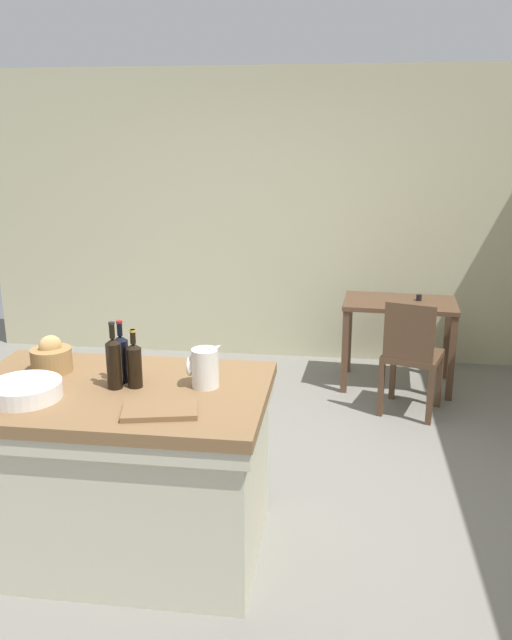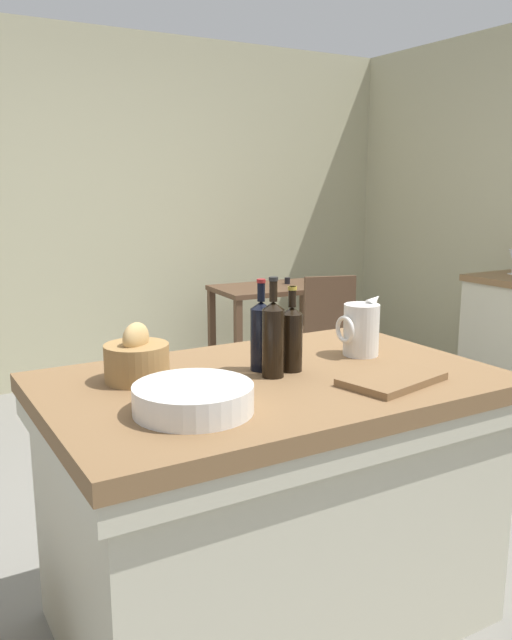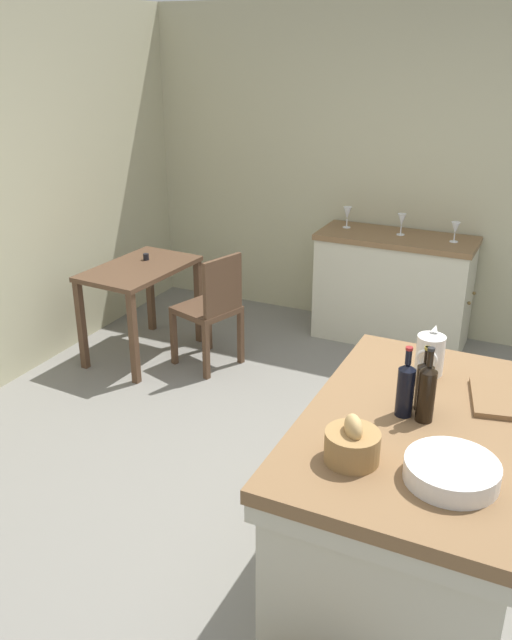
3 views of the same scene
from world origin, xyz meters
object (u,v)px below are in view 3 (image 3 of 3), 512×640
at_px(writing_desk, 140,281).
at_px(wooden_chair, 212,307).
at_px(wash_bowl, 452,471).
at_px(wine_bottle_dark, 424,384).
at_px(wine_bottle_amber, 405,388).
at_px(wine_bottle_green, 427,392).
at_px(wine_glass_left, 402,220).
at_px(island_table, 414,501).
at_px(bread_basket, 352,444).
at_px(pitcher, 430,354).
at_px(cutting_board, 496,399).
at_px(side_cabinet, 393,288).
at_px(wine_glass_middle, 347,214).
at_px(wine_glass_far_left, 455,228).

bearing_deg(writing_desk, wooden_chair, -85.15).
bearing_deg(wash_bowl, wine_bottle_dark, 24.07).
bearing_deg(wine_bottle_amber, wash_bowl, -144.75).
bearing_deg(wine_bottle_green, writing_desk, 58.21).
bearing_deg(wine_bottle_green, wine_bottle_dark, 16.87).
bearing_deg(wine_bottle_amber, writing_desk, 57.39).
bearing_deg(wooden_chair, wine_glass_left, -45.07).
bearing_deg(wine_glass_left, wooden_chair, 134.93).
xyz_separation_m(wooden_chair, wine_bottle_green, (-1.58, -1.88, 0.53)).
distance_m(wash_bowl, wine_bottle_amber, 0.46).
relative_size(island_table, bread_basket, 7.09).
xyz_separation_m(pitcher, cutting_board, (-0.13, -0.32, -0.09)).
distance_m(island_table, side_cabinet, 2.76).
relative_size(bread_basket, wine_glass_left, 1.22).
xyz_separation_m(bread_basket, wine_glass_left, (3.07, 0.60, 0.05)).
height_order(wooden_chair, wine_glass_middle, wine_glass_middle).
height_order(island_table, wash_bowl, wash_bowl).
height_order(cutting_board, wine_bottle_dark, wine_bottle_dark).
bearing_deg(island_table, wash_bowl, -153.85).
bearing_deg(wine_bottle_amber, pitcher, -1.88).
bearing_deg(bread_basket, cutting_board, -31.84).
distance_m(wine_bottle_dark, wine_glass_middle, 2.87).
xyz_separation_m(side_cabinet, wine_glass_middle, (0.06, 0.44, 0.56)).
height_order(writing_desk, wine_glass_left, wine_glass_left).
bearing_deg(wooden_chair, wine_bottle_dark, -128.84).
distance_m(bread_basket, wine_bottle_amber, 0.42).
xyz_separation_m(bread_basket, wine_glass_middle, (3.10, 1.05, 0.05)).
bearing_deg(wine_bottle_amber, wine_bottle_dark, -35.17).
bearing_deg(wooden_chair, pitcher, -122.69).
distance_m(bread_basket, wine_glass_middle, 3.27).
xyz_separation_m(bread_basket, wine_bottle_amber, (0.40, -0.09, 0.06)).
bearing_deg(wine_bottle_dark, wine_glass_left, 16.13).
distance_m(cutting_board, wine_glass_far_left, 2.44).
height_order(wine_glass_far_left, wine_glass_middle, wine_glass_middle).
bearing_deg(bread_basket, wine_bottle_green, -24.23).
relative_size(island_table, wine_glass_middle, 8.57).
xyz_separation_m(side_cabinet, wine_glass_left, (0.03, -0.02, 0.56)).
xyz_separation_m(wash_bowl, wine_glass_left, (3.04, 0.95, 0.08)).
distance_m(bread_basket, cutting_board, 0.81).
distance_m(wash_bowl, wine_glass_middle, 3.37).
bearing_deg(wine_bottle_amber, wooden_chair, 48.69).
relative_size(side_cabinet, wine_glass_middle, 7.32).
xyz_separation_m(wash_bowl, wine_bottle_dark, (0.46, 0.20, 0.08)).
relative_size(side_cabinet, cutting_board, 3.84).
relative_size(writing_desk, pitcher, 4.04).
distance_m(writing_desk, wine_bottle_green, 2.93).
xyz_separation_m(writing_desk, wine_glass_far_left, (1.13, -2.11, 0.38)).
bearing_deg(wine_glass_middle, wine_glass_left, -93.09).
distance_m(side_cabinet, bread_basket, 3.14).
bearing_deg(wine_glass_middle, wash_bowl, -155.40).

